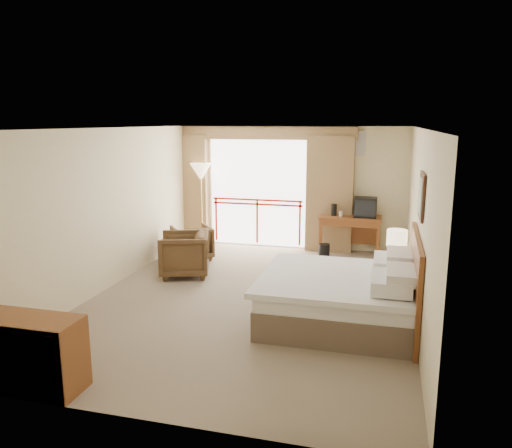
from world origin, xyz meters
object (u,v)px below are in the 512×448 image
(tv, at_px, (365,207))
(table_lamp, at_px, (397,239))
(wastebasket, at_px, (324,251))
(bed, at_px, (342,296))
(side_table, at_px, (174,249))
(dresser, at_px, (27,353))
(floor_lamp, at_px, (201,175))
(armchair_far, at_px, (192,259))
(armchair_near, at_px, (185,275))
(nightstand, at_px, (394,283))
(desk, at_px, (350,224))

(tv, bearing_deg, table_lamp, -85.70)
(wastebasket, bearing_deg, bed, -78.84)
(tv, distance_m, side_table, 4.03)
(wastebasket, height_order, dresser, dresser)
(bed, xyz_separation_m, floor_lamp, (-3.52, 3.72, 1.24))
(floor_lamp, bearing_deg, armchair_far, -79.37)
(table_lamp, bearing_deg, bed, -121.45)
(table_lamp, bearing_deg, armchair_near, 175.92)
(nightstand, xyz_separation_m, wastebasket, (-1.40, 2.22, -0.13))
(nightstand, relative_size, wastebasket, 1.90)
(nightstand, bearing_deg, tv, 107.43)
(dresser, bearing_deg, floor_lamp, 93.99)
(bed, distance_m, nightstand, 1.37)
(desk, bearing_deg, side_table, -152.34)
(nightstand, height_order, armchair_far, nightstand)
(tv, bearing_deg, armchair_near, -153.73)
(desk, height_order, dresser, desk)
(nightstand, height_order, tv, tv)
(desk, relative_size, side_table, 2.35)
(table_lamp, xyz_separation_m, armchair_near, (-3.75, 0.27, -0.98))
(wastebasket, bearing_deg, dresser, -111.74)
(desk, relative_size, wastebasket, 4.48)
(nightstand, xyz_separation_m, tv, (-0.60, 2.56, 0.77))
(armchair_far, relative_size, side_table, 1.40)
(nightstand, xyz_separation_m, table_lamp, (0.00, 0.05, 0.71))
(floor_lamp, xyz_separation_m, dresser, (0.45, -6.39, -1.22))
(side_table, bearing_deg, wastebasket, 28.25)
(armchair_far, height_order, armchair_near, armchair_near)
(table_lamp, bearing_deg, armchair_far, 161.35)
(nightstand, height_order, dresser, dresser)
(table_lamp, bearing_deg, side_table, 170.49)
(nightstand, bearing_deg, side_table, 174.00)
(nightstand, distance_m, dresser, 5.39)
(armchair_far, distance_m, floor_lamp, 2.00)
(desk, distance_m, dresser, 7.07)
(table_lamp, relative_size, floor_lamp, 0.30)
(nightstand, distance_m, wastebasket, 2.62)
(side_table, bearing_deg, dresser, -85.79)
(tv, bearing_deg, dresser, -125.85)
(armchair_near, height_order, side_table, side_table)
(tv, distance_m, floor_lamp, 3.69)
(bed, relative_size, nightstand, 3.90)
(nightstand, relative_size, tv, 1.18)
(bed, bearing_deg, dresser, -138.97)
(tv, height_order, armchair_near, tv)
(side_table, distance_m, dresser, 4.57)
(wastebasket, height_order, side_table, side_table)
(table_lamp, xyz_separation_m, floor_lamp, (-4.25, 2.52, 0.64))
(bed, bearing_deg, table_lamp, 58.55)
(desk, height_order, tv, tv)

